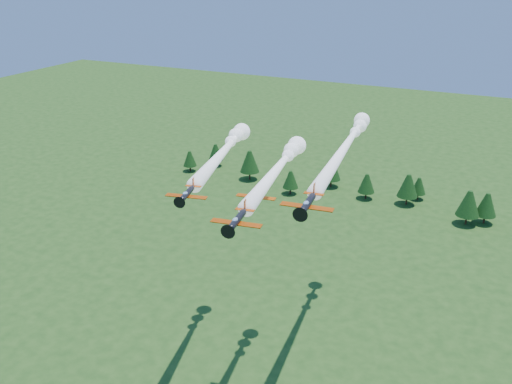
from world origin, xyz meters
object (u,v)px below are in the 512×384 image
at_px(plane_lead, 279,167).
at_px(plane_left, 225,149).
at_px(plane_slot, 257,195).
at_px(plane_right, 347,145).

xyz_separation_m(plane_lead, plane_left, (-13.37, 4.36, 0.13)).
relative_size(plane_lead, plane_slot, 5.54).
xyz_separation_m(plane_left, plane_right, (20.55, 14.09, -0.29)).
xyz_separation_m(plane_left, plane_slot, (12.93, -13.01, -2.46)).
height_order(plane_lead, plane_right, plane_lead).
bearing_deg(plane_lead, plane_slot, -101.20).
distance_m(plane_lead, plane_right, 19.80).
bearing_deg(plane_slot, plane_left, 126.75).
height_order(plane_right, plane_slot, plane_right).
relative_size(plane_lead, plane_left, 1.04).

